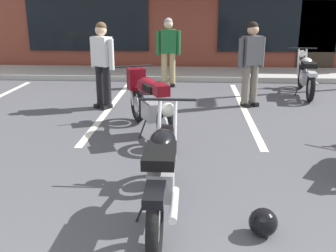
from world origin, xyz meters
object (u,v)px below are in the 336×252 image
at_px(person_by_back_row, 168,48).
at_px(helmet_on_pavement, 263,222).
at_px(motorcycle_foreground_classic, 162,171).
at_px(motorcycle_blue_standard, 306,74).
at_px(person_near_building, 251,59).
at_px(person_in_shorts_foreground, 102,60).
at_px(motorcycle_silver_naked, 148,100).

height_order(person_by_back_row, helmet_on_pavement, person_by_back_row).
distance_m(motorcycle_foreground_classic, helmet_on_pavement, 1.04).
height_order(motorcycle_blue_standard, person_near_building, person_near_building).
relative_size(motorcycle_blue_standard, person_in_shorts_foreground, 1.26).
distance_m(person_by_back_row, helmet_on_pavement, 6.81).
distance_m(motorcycle_blue_standard, person_by_back_row, 3.31).
distance_m(motorcycle_silver_naked, helmet_on_pavement, 3.26).
height_order(person_in_shorts_foreground, person_near_building, same).
relative_size(person_by_back_row, helmet_on_pavement, 6.44).
xyz_separation_m(person_in_shorts_foreground, person_by_back_row, (1.15, 2.22, 0.00)).
bearing_deg(helmet_on_pavement, motorcycle_silver_naked, 114.78).
height_order(motorcycle_foreground_classic, helmet_on_pavement, motorcycle_foreground_classic).
bearing_deg(person_by_back_row, motorcycle_foreground_classic, -87.12).
xyz_separation_m(motorcycle_silver_naked, helmet_on_pavement, (1.36, -2.94, -0.40)).
relative_size(motorcycle_foreground_classic, person_near_building, 1.26).
bearing_deg(person_by_back_row, helmet_on_pavement, -79.33).
bearing_deg(motorcycle_blue_standard, person_by_back_row, 166.78).
relative_size(motorcycle_silver_naked, helmet_on_pavement, 7.61).
xyz_separation_m(motorcycle_silver_naked, person_by_back_row, (0.10, 3.71, 0.42)).
bearing_deg(person_near_building, helmet_on_pavement, -96.07).
relative_size(person_in_shorts_foreground, person_by_back_row, 1.00).
xyz_separation_m(person_by_back_row, helmet_on_pavement, (1.25, -6.65, -0.82)).
bearing_deg(motorcycle_silver_naked, person_near_building, 44.32).
height_order(person_by_back_row, person_near_building, same).
height_order(motorcycle_foreground_classic, person_in_shorts_foreground, person_in_shorts_foreground).
bearing_deg(motorcycle_foreground_classic, person_near_building, 71.98).
distance_m(person_in_shorts_foreground, helmet_on_pavement, 5.10).
relative_size(motorcycle_foreground_classic, person_by_back_row, 1.26).
height_order(motorcycle_blue_standard, helmet_on_pavement, motorcycle_blue_standard).
bearing_deg(helmet_on_pavement, person_in_shorts_foreground, 118.52).
xyz_separation_m(motorcycle_foreground_classic, person_by_back_row, (-0.32, 6.32, 0.49)).
relative_size(person_near_building, helmet_on_pavement, 6.44).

